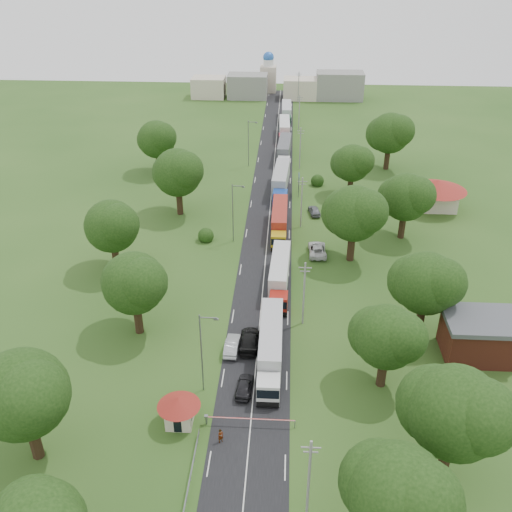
# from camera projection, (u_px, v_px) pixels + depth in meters

# --- Properties ---
(ground) EXTENTS (260.00, 260.00, 0.00)m
(ground) POSITION_uv_depth(u_px,v_px,m) (263.00, 292.00, 79.70)
(ground) COLOR #284D19
(ground) RESTS_ON ground
(road) EXTENTS (8.00, 200.00, 0.04)m
(road) POSITION_uv_depth(u_px,v_px,m) (268.00, 229.00, 97.11)
(road) COLOR black
(road) RESTS_ON ground
(boom_barrier) EXTENTS (9.22, 0.35, 1.18)m
(boom_barrier) POSITION_uv_depth(u_px,v_px,m) (237.00, 419.00, 57.57)
(boom_barrier) COLOR slate
(boom_barrier) RESTS_ON ground
(guard_booth) EXTENTS (4.40, 4.40, 3.45)m
(guard_booth) POSITION_uv_depth(u_px,v_px,m) (179.00, 407.00, 57.25)
(guard_booth) COLOR beige
(guard_booth) RESTS_ON ground
(guard_rail) EXTENTS (0.10, 17.00, 1.70)m
(guard_rail) POSITION_uv_depth(u_px,v_px,m) (185.00, 509.00, 49.50)
(guard_rail) COLOR slate
(guard_rail) RESTS_ON ground
(info_sign) EXTENTS (0.12, 3.10, 4.10)m
(info_sign) POSITION_uv_depth(u_px,v_px,m) (299.00, 180.00, 108.42)
(info_sign) COLOR slate
(info_sign) RESTS_ON ground
(pole_0) EXTENTS (1.60, 0.24, 9.00)m
(pole_0) POSITION_uv_depth(u_px,v_px,m) (309.00, 479.00, 46.66)
(pole_0) COLOR gray
(pole_0) RESTS_ON ground
(pole_1) EXTENTS (1.60, 0.24, 9.00)m
(pole_1) POSITION_uv_depth(u_px,v_px,m) (304.00, 293.00, 71.03)
(pole_1) COLOR gray
(pole_1) RESTS_ON ground
(pole_2) EXTENTS (1.60, 0.24, 9.00)m
(pole_2) POSITION_uv_depth(u_px,v_px,m) (302.00, 202.00, 95.40)
(pole_2) COLOR gray
(pole_2) RESTS_ON ground
(pole_3) EXTENTS (1.60, 0.24, 9.00)m
(pole_3) POSITION_uv_depth(u_px,v_px,m) (300.00, 148.00, 119.77)
(pole_3) COLOR gray
(pole_3) RESTS_ON ground
(pole_4) EXTENTS (1.60, 0.24, 9.00)m
(pole_4) POSITION_uv_depth(u_px,v_px,m) (299.00, 112.00, 144.14)
(pole_4) COLOR gray
(pole_4) RESTS_ON ground
(pole_5) EXTENTS (1.60, 0.24, 9.00)m
(pole_5) POSITION_uv_depth(u_px,v_px,m) (299.00, 87.00, 168.51)
(pole_5) COLOR gray
(pole_5) RESTS_ON ground
(lamp_0) EXTENTS (2.03, 0.22, 10.00)m
(lamp_0) POSITION_uv_depth(u_px,v_px,m) (203.00, 350.00, 59.85)
(lamp_0) COLOR slate
(lamp_0) RESTS_ON ground
(lamp_1) EXTENTS (2.03, 0.22, 10.00)m
(lamp_1) POSITION_uv_depth(u_px,v_px,m) (234.00, 210.00, 90.31)
(lamp_1) COLOR slate
(lamp_1) RESTS_ON ground
(lamp_2) EXTENTS (2.03, 0.22, 10.00)m
(lamp_2) POSITION_uv_depth(u_px,v_px,m) (249.00, 141.00, 120.77)
(lamp_2) COLOR slate
(lamp_2) RESTS_ON ground
(tree_0) EXTENTS (8.80, 8.80, 11.07)m
(tree_0) POSITION_uv_depth(u_px,v_px,m) (398.00, 491.00, 42.61)
(tree_0) COLOR #382616
(tree_0) RESTS_ON ground
(tree_1) EXTENTS (9.60, 9.60, 12.05)m
(tree_1) POSITION_uv_depth(u_px,v_px,m) (455.00, 411.00, 48.97)
(tree_1) COLOR #382616
(tree_1) RESTS_ON ground
(tree_2) EXTENTS (8.00, 8.00, 10.10)m
(tree_2) POSITION_uv_depth(u_px,v_px,m) (387.00, 336.00, 60.21)
(tree_2) COLOR #382616
(tree_2) RESTS_ON ground
(tree_3) EXTENTS (8.80, 8.80, 11.07)m
(tree_3) POSITION_uv_depth(u_px,v_px,m) (426.00, 283.00, 68.31)
(tree_3) COLOR #382616
(tree_3) RESTS_ON ground
(tree_4) EXTENTS (9.60, 9.60, 12.05)m
(tree_4) POSITION_uv_depth(u_px,v_px,m) (354.00, 213.00, 84.04)
(tree_4) COLOR #382616
(tree_4) RESTS_ON ground
(tree_5) EXTENTS (8.80, 8.80, 11.07)m
(tree_5) POSITION_uv_depth(u_px,v_px,m) (406.00, 197.00, 90.83)
(tree_5) COLOR #382616
(tree_5) RESTS_ON ground
(tree_6) EXTENTS (8.00, 8.00, 10.10)m
(tree_6) POSITION_uv_depth(u_px,v_px,m) (352.00, 163.00, 106.28)
(tree_6) COLOR #382616
(tree_6) RESTS_ON ground
(tree_7) EXTENTS (9.60, 9.60, 12.05)m
(tree_7) POSITION_uv_depth(u_px,v_px,m) (390.00, 133.00, 118.28)
(tree_7) COLOR #382616
(tree_7) RESTS_ON ground
(tree_9) EXTENTS (9.60, 9.60, 12.05)m
(tree_9) POSITION_uv_depth(u_px,v_px,m) (23.00, 393.00, 50.92)
(tree_9) COLOR #382616
(tree_9) RESTS_ON ground
(tree_10) EXTENTS (8.80, 8.80, 11.07)m
(tree_10) POSITION_uv_depth(u_px,v_px,m) (134.00, 282.00, 68.37)
(tree_10) COLOR #382616
(tree_10) RESTS_ON ground
(tree_11) EXTENTS (8.80, 8.80, 11.07)m
(tree_11) POSITION_uv_depth(u_px,v_px,m) (112.00, 226.00, 81.78)
(tree_11) COLOR #382616
(tree_11) RESTS_ON ground
(tree_12) EXTENTS (9.60, 9.60, 12.05)m
(tree_12) POSITION_uv_depth(u_px,v_px,m) (178.00, 172.00, 98.58)
(tree_12) COLOR #382616
(tree_12) RESTS_ON ground
(tree_13) EXTENTS (8.80, 8.80, 11.07)m
(tree_13) POSITION_uv_depth(u_px,v_px,m) (157.00, 139.00, 116.70)
(tree_13) COLOR #382616
(tree_13) RESTS_ON ground
(house_brick) EXTENTS (8.60, 6.60, 5.20)m
(house_brick) POSITION_uv_depth(u_px,v_px,m) (479.00, 336.00, 66.62)
(house_brick) COLOR maroon
(house_brick) RESTS_ON ground
(house_cream) EXTENTS (10.08, 10.08, 5.80)m
(house_cream) POSITION_uv_depth(u_px,v_px,m) (437.00, 190.00, 102.48)
(house_cream) COLOR beige
(house_cream) RESTS_ON ground
(distant_town) EXTENTS (52.00, 8.00, 8.00)m
(distant_town) POSITION_uv_depth(u_px,v_px,m) (282.00, 87.00, 173.69)
(distant_town) COLOR gray
(distant_town) RESTS_ON ground
(church) EXTENTS (5.00, 5.00, 12.30)m
(church) POSITION_uv_depth(u_px,v_px,m) (268.00, 74.00, 179.96)
(church) COLOR beige
(church) RESTS_ON ground
(truck_0) EXTENTS (2.62, 15.00, 4.16)m
(truck_0) POSITION_uv_depth(u_px,v_px,m) (271.00, 346.00, 65.68)
(truck_0) COLOR silver
(truck_0) RESTS_ON ground
(truck_1) EXTENTS (2.92, 14.35, 3.97)m
(truck_1) POSITION_uv_depth(u_px,v_px,m) (280.00, 275.00, 79.83)
(truck_1) COLOR maroon
(truck_1) RESTS_ON ground
(truck_2) EXTENTS (2.49, 14.31, 3.97)m
(truck_2) POSITION_uv_depth(u_px,v_px,m) (279.00, 220.00, 95.03)
(truck_2) COLOR gold
(truck_2) RESTS_ON ground
(truck_3) EXTENTS (3.40, 15.63, 4.32)m
(truck_3) POSITION_uv_depth(u_px,v_px,m) (281.00, 181.00, 109.83)
(truck_3) COLOR #183D94
(truck_3) RESTS_ON ground
(truck_4) EXTENTS (3.07, 14.99, 4.14)m
(truck_4) POSITION_uv_depth(u_px,v_px,m) (284.00, 151.00, 125.76)
(truck_4) COLOR silver
(truck_4) RESTS_ON ground
(truck_5) EXTENTS (2.77, 14.40, 3.98)m
(truck_5) POSITION_uv_depth(u_px,v_px,m) (284.00, 129.00, 139.94)
(truck_5) COLOR #AB1A2C
(truck_5) RESTS_ON ground
(truck_6) EXTENTS (2.65, 14.29, 3.96)m
(truck_6) POSITION_uv_depth(u_px,v_px,m) (286.00, 112.00, 153.46)
(truck_6) COLOR #205634
(truck_6) RESTS_ON ground
(car_lane_front) EXTENTS (2.04, 4.35, 1.44)m
(car_lane_front) POSITION_uv_depth(u_px,v_px,m) (244.00, 386.00, 61.99)
(car_lane_front) COLOR black
(car_lane_front) RESTS_ON ground
(car_lane_mid) EXTENTS (1.78, 4.63, 1.51)m
(car_lane_mid) POSITION_uv_depth(u_px,v_px,m) (232.00, 345.00, 68.17)
(car_lane_mid) COLOR #AAAEB3
(car_lane_mid) RESTS_ON ground
(car_lane_rear) EXTENTS (2.35, 5.71, 1.65)m
(car_lane_rear) POSITION_uv_depth(u_px,v_px,m) (249.00, 340.00, 68.90)
(car_lane_rear) COLOR black
(car_lane_rear) RESTS_ON ground
(car_verge_near) EXTENTS (2.83, 5.87, 1.61)m
(car_verge_near) POSITION_uv_depth(u_px,v_px,m) (317.00, 249.00, 88.93)
(car_verge_near) COLOR silver
(car_verge_near) RESTS_ON ground
(car_verge_far) EXTENTS (2.43, 4.49, 1.45)m
(car_verge_far) POSITION_uv_depth(u_px,v_px,m) (314.00, 211.00, 101.74)
(car_verge_far) COLOR slate
(car_verge_far) RESTS_ON ground
(pedestrian_near) EXTENTS (0.69, 0.65, 1.59)m
(pedestrian_near) POSITION_uv_depth(u_px,v_px,m) (221.00, 436.00, 55.72)
(pedestrian_near) COLOR gray
(pedestrian_near) RESTS_ON ground
(pedestrian_booth) EXTENTS (1.09, 1.16, 1.91)m
(pedestrian_booth) POSITION_uv_depth(u_px,v_px,m) (186.00, 420.00, 57.31)
(pedestrian_booth) COLOR gray
(pedestrian_booth) RESTS_ON ground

